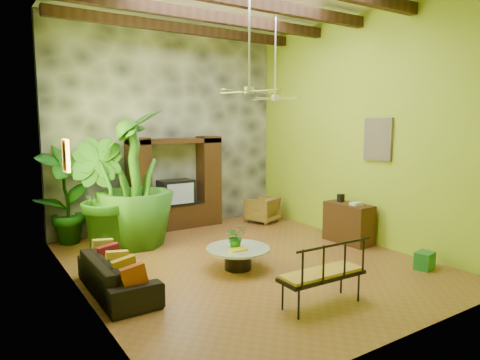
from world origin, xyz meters
TOP-DOWN VIEW (x-y plane):
  - ground at (0.00, 0.00)m, footprint 7.00×7.00m
  - back_wall at (0.00, 3.50)m, footprint 6.00×0.02m
  - left_wall at (-3.00, 0.00)m, footprint 0.02×7.00m
  - right_wall at (3.00, 0.00)m, footprint 0.02×7.00m
  - stone_accent_wall at (0.00, 3.44)m, footprint 5.98×0.10m
  - ceiling_beams at (0.00, 0.00)m, footprint 5.95×5.36m
  - entertainment_center at (0.00, 3.14)m, footprint 2.40×0.55m
  - ceiling_fan_front at (-0.20, -0.40)m, footprint 1.28×1.28m
  - ceiling_fan_back at (1.60, 1.20)m, footprint 1.28×1.28m
  - wall_art_mask at (-2.96, 1.00)m, footprint 0.06×0.32m
  - wall_art_painting at (2.96, -0.60)m, footprint 0.06×0.70m
  - sofa at (-2.52, -0.15)m, footprint 0.78×1.97m
  - wicker_armchair at (2.21, 2.49)m, footprint 0.95×0.96m
  - tall_plant_a at (-2.59, 3.15)m, footprint 1.39×1.18m
  - tall_plant_b at (-2.07, 2.29)m, footprint 1.60×1.66m
  - tall_plant_c at (-1.38, 2.20)m, footprint 2.13×2.13m
  - coffee_table at (-0.35, -0.27)m, footprint 1.16×1.16m
  - centerpiece_plant at (-0.38, -0.24)m, footprint 0.37×0.32m
  - yellow_tray at (-0.46, -0.41)m, footprint 0.30×0.22m
  - iron_bench at (-0.18, -2.33)m, footprint 1.36×0.53m
  - side_console at (2.65, -0.15)m, footprint 0.52×1.11m
  - green_bin at (2.50, -2.13)m, footprint 0.41×0.34m

SIDE VIEW (x-z plane):
  - ground at x=0.00m, z-range 0.00..0.00m
  - green_bin at x=2.50m, z-range 0.00..0.32m
  - coffee_table at x=-0.35m, z-range 0.06..0.46m
  - sofa at x=-2.52m, z-range 0.00..0.58m
  - wicker_armchair at x=2.21m, z-range 0.00..0.68m
  - yellow_tray at x=-0.46m, z-range 0.40..0.43m
  - side_console at x=2.65m, z-range 0.00..0.88m
  - iron_bench at x=-0.18m, z-range 0.26..0.83m
  - centerpiece_plant at x=-0.38m, z-range 0.40..0.81m
  - entertainment_center at x=0.00m, z-range -0.18..2.12m
  - tall_plant_a at x=-2.59m, z-range 0.00..2.25m
  - tall_plant_b at x=-2.07m, z-range 0.00..2.35m
  - tall_plant_c at x=-1.38m, z-range 0.00..2.94m
  - wall_art_mask at x=-2.96m, z-range 1.83..2.38m
  - wall_art_painting at x=2.96m, z-range 1.85..2.75m
  - back_wall at x=0.00m, z-range 0.00..5.00m
  - left_wall at x=-3.00m, z-range 0.00..5.00m
  - right_wall at x=3.00m, z-range 0.00..5.00m
  - stone_accent_wall at x=0.00m, z-range 0.01..4.99m
  - ceiling_fan_front at x=-0.20m, z-range 2.47..4.33m
  - ceiling_fan_back at x=1.60m, z-range 2.47..4.33m
  - ceiling_beams at x=0.00m, z-range 4.67..4.89m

